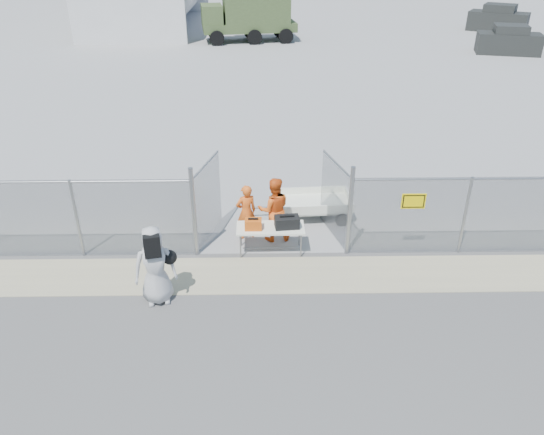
{
  "coord_description": "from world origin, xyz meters",
  "views": [
    {
      "loc": [
        -0.2,
        -9.95,
        7.65
      ],
      "look_at": [
        0.0,
        2.0,
        1.1
      ],
      "focal_mm": 35.0,
      "sensor_mm": 36.0,
      "label": 1
    }
  ],
  "objects_px": {
    "security_worker_right": "(274,209)",
    "visitor": "(155,265)",
    "folding_table": "(270,239)",
    "utility_trailer": "(312,206)",
    "security_worker_left": "(246,212)"
  },
  "relations": [
    {
      "from": "security_worker_right",
      "to": "visitor",
      "type": "xyz_separation_m",
      "value": [
        -2.74,
        -2.74,
        0.05
      ]
    },
    {
      "from": "folding_table",
      "to": "visitor",
      "type": "bearing_deg",
      "value": -142.52
    },
    {
      "from": "folding_table",
      "to": "utility_trailer",
      "type": "relative_size",
      "value": 0.6
    },
    {
      "from": "folding_table",
      "to": "visitor",
      "type": "distance_m",
      "value": 3.4
    },
    {
      "from": "security_worker_right",
      "to": "utility_trailer",
      "type": "height_order",
      "value": "security_worker_right"
    },
    {
      "from": "security_worker_left",
      "to": "security_worker_right",
      "type": "xyz_separation_m",
      "value": [
        0.76,
        -0.09,
        0.12
      ]
    },
    {
      "from": "visitor",
      "to": "folding_table",
      "type": "bearing_deg",
      "value": 25.55
    },
    {
      "from": "security_worker_left",
      "to": "visitor",
      "type": "relative_size",
      "value": 0.83
    },
    {
      "from": "folding_table",
      "to": "security_worker_left",
      "type": "distance_m",
      "value": 1.09
    },
    {
      "from": "folding_table",
      "to": "security_worker_right",
      "type": "bearing_deg",
      "value": 80.45
    },
    {
      "from": "security_worker_left",
      "to": "security_worker_right",
      "type": "height_order",
      "value": "security_worker_right"
    },
    {
      "from": "visitor",
      "to": "security_worker_left",
      "type": "bearing_deg",
      "value": 42.34
    },
    {
      "from": "folding_table",
      "to": "utility_trailer",
      "type": "distance_m",
      "value": 2.33
    },
    {
      "from": "folding_table",
      "to": "visitor",
      "type": "xyz_separation_m",
      "value": [
        -2.64,
        -2.07,
        0.59
      ]
    },
    {
      "from": "security_worker_right",
      "to": "utility_trailer",
      "type": "bearing_deg",
      "value": -138.15
    }
  ]
}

